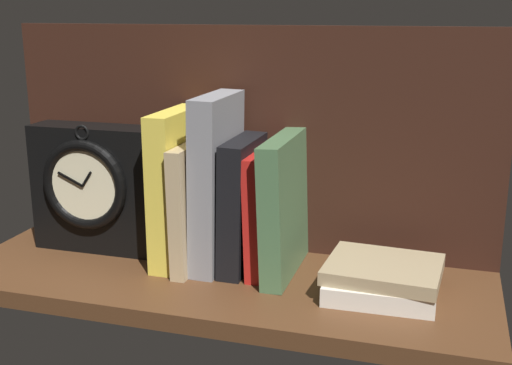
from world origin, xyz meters
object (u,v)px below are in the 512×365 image
(book_red_requiem, at_px, (263,212))
(framed_clock, at_px, (95,188))
(book_stack_side, at_px, (382,278))
(book_tan_shortstories, at_px, (197,203))
(book_yellow_seinlanguage, at_px, (177,187))
(book_green_romantic, at_px, (284,206))
(book_black_skeptic, at_px, (242,204))
(book_gray_chess, at_px, (217,182))

(book_red_requiem, relative_size, framed_clock, 0.86)
(book_red_requiem, relative_size, book_stack_side, 1.13)
(book_tan_shortstories, bearing_deg, book_yellow_seinlanguage, 180.00)
(book_red_requiem, distance_m, book_green_romantic, 0.03)
(book_yellow_seinlanguage, bearing_deg, book_stack_side, -6.77)
(framed_clock, bearing_deg, book_stack_side, -5.25)
(book_tan_shortstories, distance_m, book_red_requiem, 0.10)
(book_yellow_seinlanguage, height_order, book_green_romantic, book_yellow_seinlanguage)
(book_tan_shortstories, xyz_separation_m, book_stack_side, (0.28, -0.04, -0.07))
(book_green_romantic, bearing_deg, framed_clock, 179.14)
(book_tan_shortstories, relative_size, framed_clock, 0.90)
(book_tan_shortstories, bearing_deg, book_red_requiem, 0.00)
(book_tan_shortstories, relative_size, book_black_skeptic, 0.96)
(book_gray_chess, relative_size, book_green_romantic, 1.28)
(framed_clock, relative_size, book_stack_side, 1.31)
(framed_clock, bearing_deg, book_tan_shortstories, -1.52)
(book_gray_chess, xyz_separation_m, book_black_skeptic, (0.04, 0.00, -0.03))
(book_yellow_seinlanguage, distance_m, framed_clock, 0.14)
(book_black_skeptic, bearing_deg, book_red_requiem, 0.00)
(book_yellow_seinlanguage, xyz_separation_m, book_stack_side, (0.31, -0.04, -0.09))
(book_tan_shortstories, relative_size, book_stack_side, 1.19)
(book_gray_chess, bearing_deg, book_green_romantic, 0.00)
(book_red_requiem, height_order, book_green_romantic, book_green_romantic)
(book_red_requiem, height_order, framed_clock, framed_clock)
(framed_clock, bearing_deg, book_gray_chess, -1.28)
(book_green_romantic, distance_m, book_stack_side, 0.17)
(book_yellow_seinlanguage, bearing_deg, book_black_skeptic, 0.00)
(framed_clock, distance_m, book_stack_side, 0.46)
(book_tan_shortstories, height_order, framed_clock, framed_clock)
(book_black_skeptic, relative_size, book_green_romantic, 0.97)
(book_yellow_seinlanguage, relative_size, book_tan_shortstories, 1.24)
(book_yellow_seinlanguage, xyz_separation_m, book_green_romantic, (0.17, 0.00, -0.02))
(book_yellow_seinlanguage, relative_size, framed_clock, 1.12)
(book_red_requiem, distance_m, book_stack_side, 0.19)
(book_black_skeptic, height_order, book_green_romantic, book_green_romantic)
(book_tan_shortstories, height_order, book_gray_chess, book_gray_chess)
(book_tan_shortstories, bearing_deg, book_black_skeptic, 0.00)
(book_black_skeptic, xyz_separation_m, book_stack_side, (0.21, -0.04, -0.07))
(book_gray_chess, height_order, book_green_romantic, book_gray_chess)
(book_red_requiem, bearing_deg, book_tan_shortstories, 180.00)
(book_red_requiem, bearing_deg, book_gray_chess, 180.00)
(book_green_romantic, bearing_deg, book_yellow_seinlanguage, 180.00)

